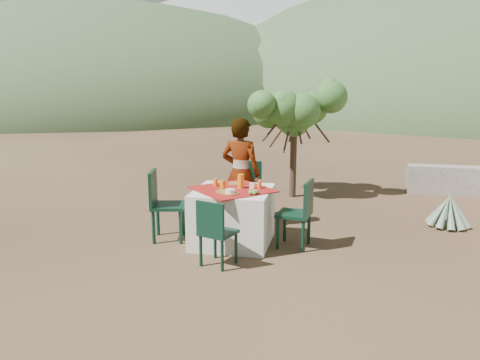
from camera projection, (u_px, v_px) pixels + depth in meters
name	position (u px, v px, depth m)	size (l,w,h in m)	color
ground	(268.00, 239.00, 6.61)	(160.00, 160.00, 0.00)	#39241A
table	(233.00, 216.00, 6.39)	(1.30, 1.30, 0.76)	white
chair_far	(247.00, 188.00, 7.44)	(0.46, 0.46, 0.93)	black
chair_near	(215.00, 230.00, 5.55)	(0.48, 0.48, 0.82)	black
chair_left	(162.00, 202.00, 6.49)	(0.54, 0.54, 0.98)	black
chair_right	(300.00, 211.00, 6.18)	(0.49, 0.49, 0.92)	black
person	(241.00, 174.00, 6.96)	(0.61, 0.40, 1.67)	#8C6651
shrub_tree	(298.00, 117.00, 8.73)	(1.65, 1.62, 1.94)	#423221
agave	(449.00, 212.00, 7.13)	(0.65, 0.66, 0.70)	gray
stone_wall	(477.00, 181.00, 9.09)	(2.60, 0.35, 0.55)	gray
hill_near_left	(107.00, 107.00, 38.94)	(40.00, 40.00, 16.00)	#34542F
hill_near_right	(476.00, 107.00, 38.65)	(48.00, 48.00, 20.00)	#34542F
hill_far_center	(298.00, 98.00, 57.18)	(60.00, 60.00, 24.00)	slate
plate_far	(236.00, 183.00, 6.61)	(0.23, 0.23, 0.01)	brown
plate_near	(226.00, 191.00, 6.13)	(0.26, 0.26, 0.01)	brown
glass_far	(216.00, 183.00, 6.46)	(0.06, 0.06, 0.10)	orange
glass_near	(223.00, 185.00, 6.27)	(0.08, 0.08, 0.12)	orange
juice_pitcher	(241.00, 181.00, 6.33)	(0.09, 0.09, 0.19)	orange
bowl_plate	(230.00, 193.00, 6.04)	(0.23, 0.23, 0.01)	brown
white_bowl	(230.00, 191.00, 6.03)	(0.13, 0.13, 0.05)	white
jar_left	(259.00, 185.00, 6.33)	(0.06, 0.06, 0.09)	orange
jar_right	(260.00, 183.00, 6.49)	(0.05, 0.05, 0.08)	orange
napkin_holder	(252.00, 186.00, 6.32)	(0.06, 0.04, 0.08)	white
fruit_cluster	(253.00, 192.00, 6.01)	(0.12, 0.12, 0.06)	#639D39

